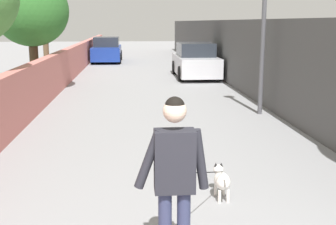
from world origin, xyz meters
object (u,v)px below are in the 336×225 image
Objects in this scene: person_skateboarder at (175,171)px; car_near at (195,61)px; tree_left_far at (31,11)px; car_far at (107,50)px; dog at (221,180)px; lamp_post at (264,8)px; tree_left_mid at (44,14)px.

car_near is at bearing -9.14° from person_skateboarder.
car_far is (11.85, -1.86, -2.09)m from tree_left_far.
dog is at bearing 173.16° from car_near.
tree_left_far is at bearing 121.03° from car_near.
lamp_post reaches higher than car_far.
car_far is at bearing 4.67° from person_skateboarder.
tree_left_far is 12.25m from person_skateboarder.
car_far is at bearing -23.92° from tree_left_mid.
tree_left_far reaches higher than car_near.
tree_left_mid is 7.61m from car_near.
lamp_post is at bearing -175.68° from car_near.
tree_left_far is 1.90× the size of dog.
person_skateboarder is 2.15m from dog.
lamp_post reaches higher than tree_left_far.
dog is 0.52× the size of car_near.
tree_left_far is 0.99× the size of lamp_post.
tree_left_mid is at bearing 6.94° from tree_left_far.
dog is (-5.53, 2.22, -2.53)m from lamp_post.
lamp_post reaches higher than car_near.
car_far is at bearing 17.21° from lamp_post.
person_skateboarder is (-11.53, -3.77, -1.72)m from tree_left_far.
dog is at bearing -154.59° from tree_left_far.
tree_left_mid is 6.73m from car_far.
person_skateboarder is 0.80× the size of dog.
car_near is (15.28, -2.46, -0.36)m from person_skateboarder.
lamp_post is at bearing -21.84° from dog.
lamp_post is at bearing -22.63° from person_skateboarder.
tree_left_far is at bearing 25.41° from dog.
tree_left_far is at bearing 171.06° from car_far.
lamp_post reaches higher than dog.
tree_left_mid is 2.16× the size of person_skateboarder.
tree_left_mid is at bearing 14.41° from person_skateboarder.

